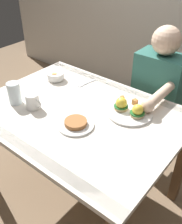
{
  "coord_description": "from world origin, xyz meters",
  "views": [
    {
      "loc": [
        0.86,
        -0.93,
        1.61
      ],
      "look_at": [
        0.1,
        0.0,
        0.78
      ],
      "focal_mm": 41.57,
      "sensor_mm": 36.0,
      "label": 1
    }
  ],
  "objects_px": {
    "dining_table": "(79,126)",
    "fruit_bowl": "(56,76)",
    "water_glass_near": "(15,94)",
    "side_plate": "(76,124)",
    "coffee_mug": "(33,101)",
    "eggs_benedict_plate": "(130,110)",
    "diner_person": "(156,95)",
    "fork": "(86,84)"
  },
  "relations": [
    {
      "from": "coffee_mug",
      "to": "side_plate",
      "type": "distance_m",
      "value": 0.32
    },
    {
      "from": "fruit_bowl",
      "to": "side_plate",
      "type": "bearing_deg",
      "value": -33.47
    },
    {
      "from": "eggs_benedict_plate",
      "to": "side_plate",
      "type": "distance_m",
      "value": 0.33
    },
    {
      "from": "eggs_benedict_plate",
      "to": "diner_person",
      "type": "bearing_deg",
      "value": 94.78
    },
    {
      "from": "water_glass_near",
      "to": "diner_person",
      "type": "distance_m",
      "value": 0.97
    },
    {
      "from": "side_plate",
      "to": "coffee_mug",
      "type": "bearing_deg",
      "value": -174.55
    },
    {
      "from": "fork",
      "to": "water_glass_near",
      "type": "xyz_separation_m",
      "value": [
        -0.18,
        -0.46,
        0.06
      ]
    },
    {
      "from": "dining_table",
      "to": "water_glass_near",
      "type": "xyz_separation_m",
      "value": [
        -0.36,
        -0.17,
        0.17
      ]
    },
    {
      "from": "fork",
      "to": "side_plate",
      "type": "relative_size",
      "value": 0.78
    },
    {
      "from": "fruit_bowl",
      "to": "water_glass_near",
      "type": "relative_size",
      "value": 0.88
    },
    {
      "from": "eggs_benedict_plate",
      "to": "water_glass_near",
      "type": "height_order",
      "value": "water_glass_near"
    },
    {
      "from": "coffee_mug",
      "to": "fork",
      "type": "height_order",
      "value": "coffee_mug"
    },
    {
      "from": "eggs_benedict_plate",
      "to": "diner_person",
      "type": "relative_size",
      "value": 0.24
    },
    {
      "from": "dining_table",
      "to": "fork",
      "type": "bearing_deg",
      "value": 122.41
    },
    {
      "from": "water_glass_near",
      "to": "side_plate",
      "type": "relative_size",
      "value": 0.68
    },
    {
      "from": "fruit_bowl",
      "to": "side_plate",
      "type": "relative_size",
      "value": 0.6
    },
    {
      "from": "dining_table",
      "to": "fruit_bowl",
      "type": "distance_m",
      "value": 0.46
    },
    {
      "from": "dining_table",
      "to": "side_plate",
      "type": "relative_size",
      "value": 6.0
    },
    {
      "from": "coffee_mug",
      "to": "water_glass_near",
      "type": "xyz_separation_m",
      "value": [
        -0.13,
        -0.03,
        0.01
      ]
    },
    {
      "from": "fork",
      "to": "fruit_bowl",
      "type": "bearing_deg",
      "value": -156.56
    },
    {
      "from": "fork",
      "to": "diner_person",
      "type": "bearing_deg",
      "value": 38.27
    },
    {
      "from": "fork",
      "to": "eggs_benedict_plate",
      "type": "bearing_deg",
      "value": -14.93
    },
    {
      "from": "fork",
      "to": "water_glass_near",
      "type": "bearing_deg",
      "value": -111.37
    },
    {
      "from": "dining_table",
      "to": "side_plate",
      "type": "distance_m",
      "value": 0.18
    },
    {
      "from": "eggs_benedict_plate",
      "to": "diner_person",
      "type": "distance_m",
      "value": 0.44
    },
    {
      "from": "coffee_mug",
      "to": "diner_person",
      "type": "xyz_separation_m",
      "value": [
        0.44,
        0.74,
        -0.14
      ]
    },
    {
      "from": "dining_table",
      "to": "fruit_bowl",
      "type": "bearing_deg",
      "value": 152.74
    },
    {
      "from": "coffee_mug",
      "to": "side_plate",
      "type": "bearing_deg",
      "value": 5.45
    },
    {
      "from": "water_glass_near",
      "to": "dining_table",
      "type": "bearing_deg",
      "value": 25.13
    },
    {
      "from": "dining_table",
      "to": "water_glass_near",
      "type": "height_order",
      "value": "water_glass_near"
    },
    {
      "from": "coffee_mug",
      "to": "diner_person",
      "type": "distance_m",
      "value": 0.88
    },
    {
      "from": "dining_table",
      "to": "side_plate",
      "type": "xyz_separation_m",
      "value": [
        0.08,
        -0.11,
        0.12
      ]
    },
    {
      "from": "eggs_benedict_plate",
      "to": "water_glass_near",
      "type": "xyz_separation_m",
      "value": [
        -0.61,
        -0.35,
        0.03
      ]
    },
    {
      "from": "water_glass_near",
      "to": "eggs_benedict_plate",
      "type": "bearing_deg",
      "value": 29.53
    },
    {
      "from": "eggs_benedict_plate",
      "to": "diner_person",
      "type": "height_order",
      "value": "diner_person"
    },
    {
      "from": "coffee_mug",
      "to": "fruit_bowl",
      "type": "bearing_deg",
      "value": 114.67
    },
    {
      "from": "dining_table",
      "to": "coffee_mug",
      "type": "bearing_deg",
      "value": -148.71
    },
    {
      "from": "eggs_benedict_plate",
      "to": "coffee_mug",
      "type": "xyz_separation_m",
      "value": [
        -0.48,
        -0.32,
        0.03
      ]
    },
    {
      "from": "eggs_benedict_plate",
      "to": "fork",
      "type": "height_order",
      "value": "eggs_benedict_plate"
    },
    {
      "from": "fruit_bowl",
      "to": "fork",
      "type": "height_order",
      "value": "fruit_bowl"
    },
    {
      "from": "dining_table",
      "to": "fruit_bowl",
      "type": "relative_size",
      "value": 10.0
    },
    {
      "from": "fruit_bowl",
      "to": "coffee_mug",
      "type": "height_order",
      "value": "coffee_mug"
    }
  ]
}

